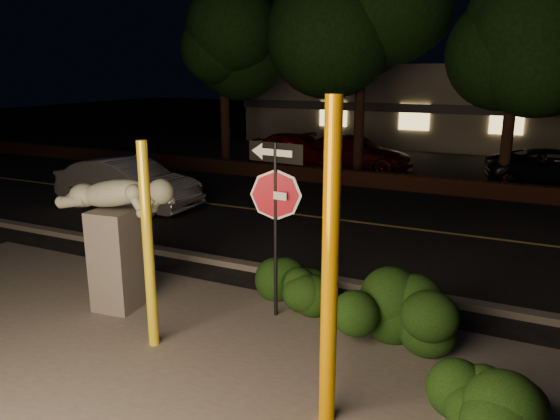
# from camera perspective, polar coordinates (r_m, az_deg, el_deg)

# --- Properties ---
(ground) EXTENTS (90.00, 90.00, 0.00)m
(ground) POSITION_cam_1_polar(r_m,az_deg,el_deg) (16.62, 12.83, 1.07)
(ground) COLOR black
(ground) RESTS_ON ground
(patio) EXTENTS (14.00, 6.00, 0.02)m
(patio) POSITION_cam_1_polar(r_m,az_deg,el_deg) (7.05, -9.55, -17.87)
(patio) COLOR #4C4944
(patio) RESTS_ON ground
(road) EXTENTS (80.00, 8.00, 0.01)m
(road) POSITION_cam_1_polar(r_m,az_deg,el_deg) (13.80, 9.94, -1.51)
(road) COLOR black
(road) RESTS_ON ground
(lane_marking) EXTENTS (80.00, 0.12, 0.00)m
(lane_marking) POSITION_cam_1_polar(r_m,az_deg,el_deg) (13.80, 9.94, -1.46)
(lane_marking) COLOR #B39B47
(lane_marking) RESTS_ON road
(curb) EXTENTS (80.00, 0.25, 0.12)m
(curb) POSITION_cam_1_polar(r_m,az_deg,el_deg) (10.10, 3.37, -7.03)
(curb) COLOR #4C4944
(curb) RESTS_ON ground
(brick_wall) EXTENTS (40.00, 0.35, 0.50)m
(brick_wall) POSITION_cam_1_polar(r_m,az_deg,el_deg) (17.81, 13.85, 2.72)
(brick_wall) COLOR #402014
(brick_wall) RESTS_ON ground
(parking_lot) EXTENTS (40.00, 12.00, 0.01)m
(parking_lot) POSITION_cam_1_polar(r_m,az_deg,el_deg) (23.37, 16.84, 4.65)
(parking_lot) COLOR black
(parking_lot) RESTS_ON ground
(building) EXTENTS (22.00, 10.20, 4.00)m
(building) POSITION_cam_1_polar(r_m,az_deg,el_deg) (31.03, 19.60, 10.45)
(building) COLOR #6E6858
(building) RESTS_ON ground
(tree_far_a) EXTENTS (4.60, 4.60, 7.43)m
(tree_far_a) POSITION_cam_1_polar(r_m,az_deg,el_deg) (22.12, -6.01, 18.54)
(tree_far_a) COLOR black
(tree_far_a) RESTS_ON ground
(tree_far_c) EXTENTS (4.80, 4.80, 7.84)m
(tree_far_c) POSITION_cam_1_polar(r_m,az_deg,el_deg) (18.72, 23.90, 19.17)
(tree_far_c) COLOR black
(tree_far_c) RESTS_ON ground
(yellow_pole_left) EXTENTS (0.14, 0.14, 2.89)m
(yellow_pole_left) POSITION_cam_1_polar(r_m,az_deg,el_deg) (7.54, -13.60, -3.84)
(yellow_pole_left) COLOR yellow
(yellow_pole_left) RESTS_ON ground
(yellow_pole_right) EXTENTS (0.18, 0.18, 3.54)m
(yellow_pole_right) POSITION_cam_1_polar(r_m,az_deg,el_deg) (5.65, 5.25, -6.23)
(yellow_pole_right) COLOR #D78D00
(yellow_pole_right) RESTS_ON ground
(signpost) EXTENTS (0.92, 0.14, 2.73)m
(signpost) POSITION_cam_1_polar(r_m,az_deg,el_deg) (8.10, -0.47, 1.52)
(signpost) COLOR black
(signpost) RESTS_ON ground
(sculpture) EXTENTS (2.07, 0.75, 2.20)m
(sculpture) POSITION_cam_1_polar(r_m,az_deg,el_deg) (8.88, -16.78, -1.84)
(sculpture) COLOR #4C4944
(sculpture) RESTS_ON ground
(hedge_center) EXTENTS (1.89, 1.04, 0.94)m
(hedge_center) POSITION_cam_1_polar(r_m,az_deg,el_deg) (8.91, 0.41, -7.19)
(hedge_center) COLOR black
(hedge_center) RESTS_ON ground
(hedge_right) EXTENTS (2.10, 1.45, 1.25)m
(hedge_right) POSITION_cam_1_polar(r_m,az_deg,el_deg) (7.70, 12.69, -9.92)
(hedge_right) COLOR black
(hedge_right) RESTS_ON ground
(hedge_far_right) EXTENTS (1.35, 0.86, 0.93)m
(hedge_far_right) POSITION_cam_1_polar(r_m,az_deg,el_deg) (6.43, 20.53, -17.41)
(hedge_far_right) COLOR black
(hedge_far_right) RESTS_ON ground
(silver_sedan) EXTENTS (4.28, 1.63, 1.40)m
(silver_sedan) POSITION_cam_1_polar(r_m,az_deg,el_deg) (15.65, -15.61, 2.68)
(silver_sedan) COLOR silver
(silver_sedan) RESTS_ON ground
(parked_car_red) EXTENTS (4.15, 1.77, 1.40)m
(parked_car_red) POSITION_cam_1_polar(r_m,az_deg,el_deg) (21.57, 1.92, 6.35)
(parked_car_red) COLOR #670A0A
(parked_car_red) RESTS_ON ground
(parked_car_darkred) EXTENTS (4.60, 2.06, 1.31)m
(parked_car_darkred) POSITION_cam_1_polar(r_m,az_deg,el_deg) (21.12, 7.75, 5.93)
(parked_car_darkred) COLOR #410D11
(parked_car_darkred) RESTS_ON ground
(parked_car_dark) EXTENTS (4.74, 2.87, 1.23)m
(parked_car_dark) POSITION_cam_1_polar(r_m,az_deg,el_deg) (19.97, 26.97, 3.87)
(parked_car_dark) COLOR black
(parked_car_dark) RESTS_ON ground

